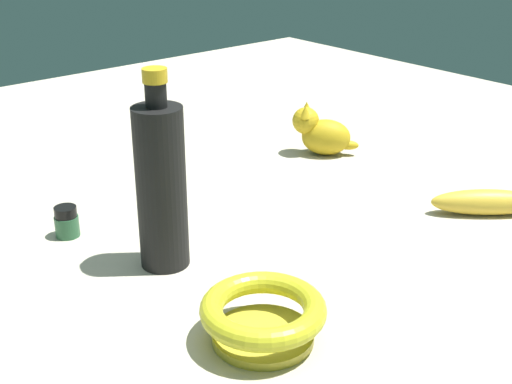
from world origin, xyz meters
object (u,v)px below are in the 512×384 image
(nail_polish_jar, at_px, (67,222))
(banana, at_px, (487,202))
(bowl, at_px, (263,315))
(cat_figurine, at_px, (321,132))
(bottle_tall, at_px, (161,185))

(nail_polish_jar, relative_size, banana, 0.27)
(nail_polish_jar, distance_m, bowl, 0.38)
(banana, bearing_deg, cat_figurine, -48.37)
(cat_figurine, relative_size, bottle_tall, 0.41)
(cat_figurine, relative_size, bowl, 0.77)
(cat_figurine, bearing_deg, bowl, 128.72)
(nail_polish_jar, distance_m, bottle_tall, 0.19)
(banana, bearing_deg, nail_polish_jar, 7.19)
(nail_polish_jar, relative_size, cat_figurine, 0.42)
(banana, relative_size, bottle_tall, 0.64)
(nail_polish_jar, xyz_separation_m, banana, (-0.35, -0.52, -0.00))
(banana, xyz_separation_m, bottle_tall, (0.19, 0.46, 0.09))
(bowl, height_order, banana, bowl)
(cat_figurine, xyz_separation_m, banana, (-0.35, -0.00, -0.02))
(bowl, xyz_separation_m, bottle_tall, (0.22, -0.01, 0.08))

